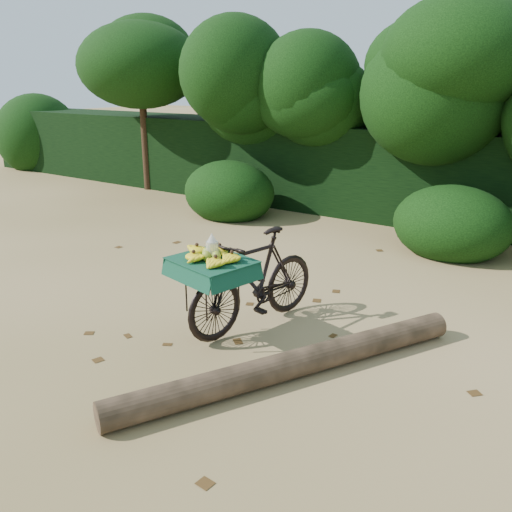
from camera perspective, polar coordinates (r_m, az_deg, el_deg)
The scene contains 7 objects.
ground at distance 6.35m, azimuth -4.83°, elevation -7.29°, with size 80.00×80.00×0.00m, color tan.
vendor_bicycle at distance 6.10m, azimuth -0.36°, elevation -2.44°, with size 1.05×1.97×1.13m.
fallen_log at distance 5.28m, azimuth 4.06°, elevation -11.26°, with size 0.27×0.27×3.72m, color brown.
hedge_backdrop at distance 11.46m, azimuth 15.60°, elevation 8.36°, with size 26.00×1.80×1.80m, color black.
tree_row at distance 10.83m, azimuth 11.31°, elevation 14.00°, with size 14.50×2.00×4.00m, color black, non-canonical shape.
bush_clumps at distance 9.54m, azimuth 14.14°, elevation 3.83°, with size 8.80×1.70×0.90m, color black, non-canonical shape.
leaf_litter at distance 6.82m, azimuth -1.36°, elevation -5.34°, with size 7.00×7.30×0.01m, color #482F13, non-canonical shape.
Camera 1 is at (3.68, -4.40, 2.73)m, focal length 38.00 mm.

